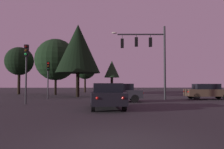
{
  "coord_description": "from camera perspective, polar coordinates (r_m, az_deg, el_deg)",
  "views": [
    {
      "loc": [
        -0.4,
        -5.66,
        1.44
      ],
      "look_at": [
        0.65,
        14.27,
        2.3
      ],
      "focal_mm": 37.69,
      "sensor_mm": 36.0,
      "label": 1
    }
  ],
  "objects": [
    {
      "name": "traffic_light_corner_left",
      "position": [
        24.84,
        -15.24,
        0.51
      ],
      "size": [
        0.37,
        0.39,
        3.78
      ],
      "color": "#232326",
      "rests_on": "ground"
    },
    {
      "name": "ground_plane",
      "position": [
        30.2,
        -2.27,
        -5.21
      ],
      "size": [
        168.0,
        168.0,
        0.0
      ],
      "primitive_type": "plane",
      "color": "#262326",
      "rests_on": "ground"
    },
    {
      "name": "traffic_signal_mast_arm",
      "position": [
        23.23,
        8.86,
        5.93
      ],
      "size": [
        5.25,
        0.57,
        7.14
      ],
      "color": "#232326",
      "rests_on": "ground"
    },
    {
      "name": "tree_right_cluster",
      "position": [
        44.48,
        -6.54,
        1.56
      ],
      "size": [
        4.18,
        4.18,
        6.67
      ],
      "color": "black",
      "rests_on": "ground"
    },
    {
      "name": "tree_lot_edge",
      "position": [
        34.36,
        -13.47,
        3.52
      ],
      "size": [
        5.88,
        5.88,
        7.93
      ],
      "color": "black",
      "rests_on": "ground"
    },
    {
      "name": "car_nearside_lane",
      "position": [
        14.08,
        -1.27,
        -5.1
      ],
      "size": [
        2.08,
        4.48,
        1.52
      ],
      "color": "black",
      "rests_on": "ground"
    },
    {
      "name": "traffic_light_corner_right",
      "position": [
        18.72,
        -20.09,
        2.89
      ],
      "size": [
        0.31,
        0.35,
        4.44
      ],
      "color": "#232326",
      "rests_on": "ground"
    },
    {
      "name": "tree_center_horizon",
      "position": [
        45.28,
        -0.04,
        1.24
      ],
      "size": [
        2.95,
        2.95,
        6.07
      ],
      "color": "black",
      "rests_on": "ground"
    },
    {
      "name": "tree_behind_sign",
      "position": [
        38.18,
        -21.57,
        2.99
      ],
      "size": [
        4.24,
        4.24,
        7.12
      ],
      "color": "black",
      "rests_on": "ground"
    },
    {
      "name": "car_crossing_right",
      "position": [
        24.84,
        22.11,
        -3.79
      ],
      "size": [
        4.37,
        1.99,
        1.52
      ],
      "color": "#473828",
      "rests_on": "ground"
    },
    {
      "name": "car_crossing_left",
      "position": [
        19.7,
        1.7,
        -4.36
      ],
      "size": [
        4.04,
        1.94,
        1.52
      ],
      "color": "#232328",
      "rests_on": "ground"
    },
    {
      "name": "tree_left_far",
      "position": [
        28.22,
        -8.27,
        6.22
      ],
      "size": [
        5.28,
        5.28,
        8.6
      ],
      "color": "black",
      "rests_on": "ground"
    }
  ]
}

